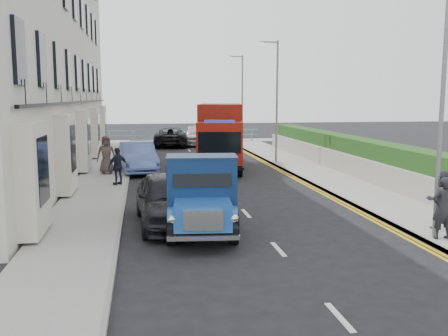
% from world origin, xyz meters
% --- Properties ---
extents(ground, '(120.00, 120.00, 0.00)m').
position_xyz_m(ground, '(0.00, 0.00, 0.00)').
color(ground, black).
rests_on(ground, ground).
extents(pavement_west, '(2.40, 38.00, 0.12)m').
position_xyz_m(pavement_west, '(-5.20, 9.00, 0.06)').
color(pavement_west, gray).
rests_on(pavement_west, ground).
extents(pavement_east, '(2.60, 38.00, 0.12)m').
position_xyz_m(pavement_east, '(5.30, 9.00, 0.06)').
color(pavement_east, gray).
rests_on(pavement_east, ground).
extents(promenade, '(30.00, 2.50, 0.12)m').
position_xyz_m(promenade, '(0.00, 29.00, 0.06)').
color(promenade, gray).
rests_on(promenade, ground).
extents(sea_plane, '(120.00, 120.00, 0.00)m').
position_xyz_m(sea_plane, '(0.00, 60.00, 0.00)').
color(sea_plane, slate).
rests_on(sea_plane, ground).
extents(terrace_west, '(6.31, 30.20, 14.25)m').
position_xyz_m(terrace_west, '(-9.47, 13.00, 7.17)').
color(terrace_west, beige).
rests_on(terrace_west, ground).
extents(garden_east, '(1.45, 28.00, 1.75)m').
position_xyz_m(garden_east, '(7.21, 9.00, 0.90)').
color(garden_east, '#B2AD9E').
rests_on(garden_east, ground).
extents(seafront_railing, '(13.00, 0.08, 1.11)m').
position_xyz_m(seafront_railing, '(0.00, 28.20, 0.58)').
color(seafront_railing, '#59B2A5').
rests_on(seafront_railing, ground).
extents(lamp_near, '(1.23, 0.18, 7.00)m').
position_xyz_m(lamp_near, '(4.18, -2.00, 4.00)').
color(lamp_near, slate).
rests_on(lamp_near, ground).
extents(lamp_mid, '(1.23, 0.18, 7.00)m').
position_xyz_m(lamp_mid, '(4.18, 14.00, 4.00)').
color(lamp_mid, slate).
rests_on(lamp_mid, ground).
extents(lamp_far, '(1.23, 0.18, 7.00)m').
position_xyz_m(lamp_far, '(4.18, 24.00, 4.00)').
color(lamp_far, slate).
rests_on(lamp_far, ground).
extents(bedford_lorry, '(2.31, 4.88, 2.24)m').
position_xyz_m(bedford_lorry, '(-1.77, -0.45, 1.03)').
color(bedford_lorry, black).
rests_on(bedford_lorry, ground).
extents(red_lorry, '(3.28, 6.89, 3.47)m').
position_xyz_m(red_lorry, '(0.77, 12.47, 1.85)').
color(red_lorry, black).
rests_on(red_lorry, ground).
extents(parked_car_front, '(2.12, 4.73, 1.58)m').
position_xyz_m(parked_car_front, '(-2.60, 1.00, 0.79)').
color(parked_car_front, black).
rests_on(parked_car_front, ground).
extents(parked_car_mid, '(2.17, 4.85, 1.54)m').
position_xyz_m(parked_car_mid, '(-3.60, 12.00, 0.77)').
color(parked_car_mid, '#546CB4').
rests_on(parked_car_mid, ground).
extents(parked_car_rear, '(2.14, 4.40, 1.23)m').
position_xyz_m(parked_car_rear, '(-3.60, 15.40, 0.62)').
color(parked_car_rear, silver).
rests_on(parked_car_rear, ground).
extents(seafront_car_left, '(2.85, 5.61, 1.52)m').
position_xyz_m(seafront_car_left, '(-1.15, 25.45, 0.76)').
color(seafront_car_left, black).
rests_on(seafront_car_left, ground).
extents(seafront_car_right, '(2.29, 4.96, 1.65)m').
position_xyz_m(seafront_car_right, '(0.92, 26.12, 0.82)').
color(seafront_car_right, silver).
rests_on(seafront_car_right, ground).
extents(pedestrian_east_near, '(0.61, 0.41, 1.66)m').
position_xyz_m(pedestrian_east_near, '(4.40, -2.15, 0.95)').
color(pedestrian_east_near, black).
rests_on(pedestrian_east_near, pavement_east).
extents(pedestrian_east_far, '(0.81, 0.64, 1.65)m').
position_xyz_m(pedestrian_east_far, '(4.94, -1.17, 0.95)').
color(pedestrian_east_far, '#39323D').
rests_on(pedestrian_east_far, pavement_east).
extents(pedestrian_west_near, '(0.99, 0.85, 1.60)m').
position_xyz_m(pedestrian_west_near, '(-4.40, 7.64, 0.92)').
color(pedestrian_west_near, '#1A1D30').
rests_on(pedestrian_west_near, pavement_west).
extents(pedestrian_west_far, '(0.93, 0.62, 1.87)m').
position_xyz_m(pedestrian_west_far, '(-5.10, 10.91, 1.06)').
color(pedestrian_west_far, '#433630').
rests_on(pedestrian_west_far, pavement_west).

